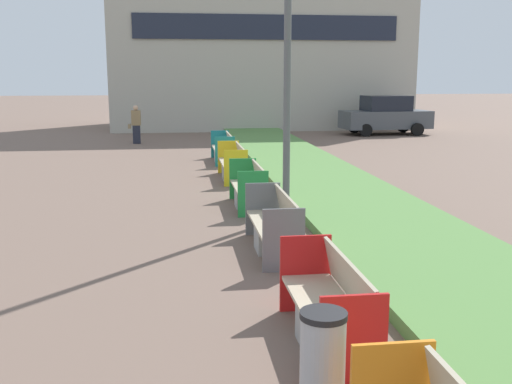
{
  "coord_description": "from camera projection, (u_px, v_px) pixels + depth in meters",
  "views": [
    {
      "loc": [
        -0.6,
        1.46,
        2.81
      ],
      "look_at": [
        0.9,
        12.68,
        0.6
      ],
      "focal_mm": 42.0,
      "sensor_mm": 36.0,
      "label": 1
    }
  ],
  "objects": [
    {
      "name": "bench_teal_frame",
      "position": [
        224.0,
        151.0,
        19.72
      ],
      "size": [
        0.65,
        2.17,
        0.94
      ],
      "color": "#9E9B96",
      "rests_on": "ground"
    },
    {
      "name": "pedestrian_walking",
      "position": [
        136.0,
        124.0,
        24.92
      ],
      "size": [
        0.53,
        0.24,
        1.59
      ],
      "color": "#232633",
      "rests_on": "ground"
    },
    {
      "name": "bench_yellow_frame",
      "position": [
        233.0,
        166.0,
        16.42
      ],
      "size": [
        0.65,
        2.23,
        0.94
      ],
      "color": "#9E9B96",
      "rests_on": "ground"
    },
    {
      "name": "building_backdrop",
      "position": [
        258.0,
        41.0,
        32.91
      ],
      "size": [
        15.62,
        7.16,
        9.33
      ],
      "color": "#B2AD9E",
      "rests_on": "ground"
    },
    {
      "name": "bench_green_frame",
      "position": [
        249.0,
        191.0,
        12.91
      ],
      "size": [
        0.65,
        1.9,
        0.94
      ],
      "color": "#9E9B96",
      "rests_on": "ground"
    },
    {
      "name": "planter_grass_strip",
      "position": [
        382.0,
        222.0,
        11.27
      ],
      "size": [
        2.8,
        120.0,
        0.18
      ],
      "color": "#568442",
      "rests_on": "ground"
    },
    {
      "name": "litter_bin",
      "position": [
        322.0,
        371.0,
        4.75
      ],
      "size": [
        0.38,
        0.38,
        1.0
      ],
      "color": "#9EA0A5",
      "rests_on": "ground"
    },
    {
      "name": "bench_red_frame",
      "position": [
        329.0,
        313.0,
        6.26
      ],
      "size": [
        0.65,
        2.02,
        0.94
      ],
      "color": "#9E9B96",
      "rests_on": "ground"
    },
    {
      "name": "bench_grey_frame",
      "position": [
        274.0,
        229.0,
        9.67
      ],
      "size": [
        0.65,
        2.14,
        0.94
      ],
      "color": "#9E9B96",
      "rests_on": "ground"
    },
    {
      "name": "parked_car_distant",
      "position": [
        386.0,
        115.0,
        28.77
      ],
      "size": [
        4.33,
        2.09,
        1.86
      ],
      "rotation": [
        0.0,
        0.0,
        0.08
      ],
      "color": "#474C51",
      "rests_on": "ground"
    }
  ]
}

